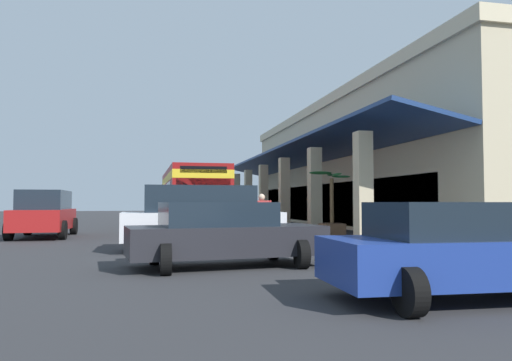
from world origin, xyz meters
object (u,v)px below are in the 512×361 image
at_px(parked_suv_white, 201,217).
at_px(parked_suv_red, 45,213).
at_px(parked_sedan_charcoal, 223,234).
at_px(potted_palm, 332,222).
at_px(pedestrian, 262,215).
at_px(parked_sedan_blue, 468,250).
at_px(transit_bus, 191,195).

relative_size(parked_suv_white, parked_suv_red, 1.00).
height_order(parked_sedan_charcoal, potted_palm, potted_palm).
bearing_deg(parked_suv_white, pedestrian, 129.73).
relative_size(parked_suv_white, pedestrian, 2.73).
distance_m(parked_sedan_charcoal, pedestrian, 6.18).
bearing_deg(parked_suv_white, parked_sedan_blue, 21.08).
xyz_separation_m(parked_sedan_charcoal, potted_palm, (-8.27, 5.80, -0.13)).
xyz_separation_m(parked_sedan_blue, pedestrian, (-10.27, -0.89, 0.26)).
relative_size(parked_suv_white, potted_palm, 1.73).
distance_m(transit_bus, parked_suv_red, 7.40).
bearing_deg(parked_suv_white, potted_palm, 126.83).
bearing_deg(transit_bus, parked_suv_white, -2.81).
xyz_separation_m(parked_suv_white, potted_palm, (-4.43, 5.92, -0.39)).
distance_m(parked_suv_white, potted_palm, 7.41).
xyz_separation_m(parked_sedan_blue, potted_palm, (-12.77, 2.71, -0.13)).
bearing_deg(parked_sedan_blue, transit_bus, -171.95).
bearing_deg(transit_bus, parked_sedan_blue, 8.05).
bearing_deg(parked_sedan_blue, parked_suv_white, -158.92).
height_order(parked_suv_white, potted_palm, potted_palm).
height_order(transit_bus, parked_suv_white, transit_bus).
bearing_deg(parked_sedan_blue, pedestrian, -175.05).
distance_m(parked_sedan_blue, pedestrian, 10.31).
distance_m(parked_suv_red, potted_palm, 12.13).
relative_size(pedestrian, potted_palm, 0.63).
relative_size(parked_sedan_blue, parked_sedan_charcoal, 0.97).
relative_size(parked_sedan_charcoal, potted_palm, 1.64).
height_order(transit_bus, pedestrian, transit_bus).
bearing_deg(parked_sedan_charcoal, transit_bus, 178.42).
xyz_separation_m(transit_bus, parked_sedan_blue, (19.02, 2.69, -1.10)).
height_order(parked_sedan_charcoal, parked_suv_white, parked_suv_white).
distance_m(parked_sedan_charcoal, parked_suv_white, 3.85).
height_order(pedestrian, potted_palm, potted_palm).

